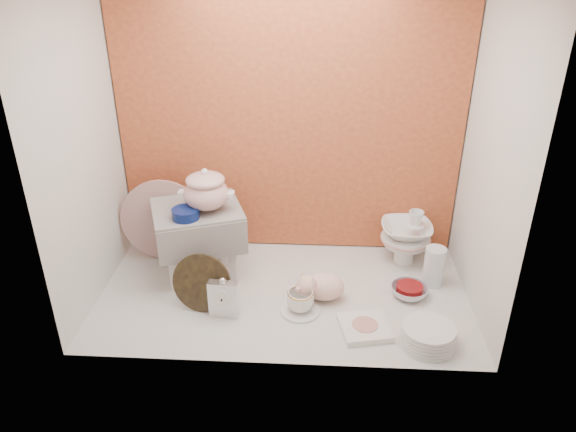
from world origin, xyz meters
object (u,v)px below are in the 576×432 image
Objects in this scene: step_stool at (199,240)px; floral_platter at (163,220)px; dinner_plate_stack at (428,335)px; gold_rim_teacup at (300,301)px; crystal_bowl at (409,291)px; blue_white_vase at (194,240)px; plush_pig at (324,286)px; mantel_clock at (224,297)px; porcelain_tower at (406,236)px; soup_tureen at (206,190)px.

step_stool is 0.95× the size of floral_platter.
step_stool is 1.73× the size of dinner_plate_stack.
gold_rim_teacup reaches higher than crystal_bowl.
plush_pig is (0.70, -0.33, -0.05)m from blue_white_vase.
gold_rim_teacup is 0.51× the size of dinner_plate_stack.
crystal_bowl is at bearing 95.11° from dinner_plate_stack.
plush_pig reaches higher than crystal_bowl.
mantel_clock is at bearing -63.64° from blue_white_vase.
mantel_clock is 1.04m from porcelain_tower.
dinner_plate_stack is 0.81× the size of porcelain_tower.
soup_tureen is 1.11m from crystal_bowl.
mantel_clock is (0.12, -0.35, -0.38)m from soup_tureen.
blue_white_vase is 0.96× the size of dinner_plate_stack.
floral_platter is at bearing 153.63° from dinner_plate_stack.
soup_tureen is 1.04× the size of dinner_plate_stack.
plush_pig is at bearing -173.34° from crystal_bowl.
porcelain_tower is (-0.02, 0.68, 0.11)m from dinner_plate_stack.
soup_tureen is at bearing -49.66° from blue_white_vase.
floral_platter is 1.47m from dinner_plate_stack.
plush_pig reaches higher than gold_rim_teacup.
floral_platter reaches higher than mantel_clock.
floral_platter is 0.94m from plush_pig.
step_stool is 1.21m from dinner_plate_stack.
floral_platter is 1.47× the size of porcelain_tower.
soup_tureen is 1.08× the size of blue_white_vase.
floral_platter is at bearing 173.28° from blue_white_vase.
blue_white_vase is (0.16, -0.02, -0.11)m from floral_platter.
mantel_clock is 0.36m from gold_rim_teacup.
blue_white_vase is 0.74m from gold_rim_teacup.
step_stool is at bearing 121.20° from mantel_clock.
step_stool reaches higher than crystal_bowl.
gold_rim_teacup is at bearing -32.44° from soup_tureen.
dinner_plate_stack is 1.40× the size of crystal_bowl.
crystal_bowl is at bearing 17.71° from mantel_clock.
crystal_bowl is (-0.03, 0.35, -0.02)m from dinner_plate_stack.
gold_rim_teacup is 0.55m from crystal_bowl.
plush_pig is at bearing -38.11° from step_stool.
crystal_bowl is at bearing -13.23° from floral_platter.
blue_white_vase is 1.19× the size of mantel_clock.
step_stool is 1.08m from crystal_bowl.
floral_platter is at bearing 166.77° from crystal_bowl.
mantel_clock is (0.24, -0.48, -0.02)m from blue_white_vase.
porcelain_tower is (1.13, 0.05, 0.03)m from blue_white_vase.
plush_pig is 0.54m from dinner_plate_stack.
mantel_clock is 0.90m from crystal_bowl.
blue_white_vase is at bearing -6.72° from floral_platter.
floral_platter is at bearing 128.35° from step_stool.
crystal_bowl is (0.53, 0.16, -0.04)m from gold_rim_teacup.
floral_platter reaches higher than porcelain_tower.
gold_rim_teacup is (0.75, -0.46, -0.16)m from floral_platter.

